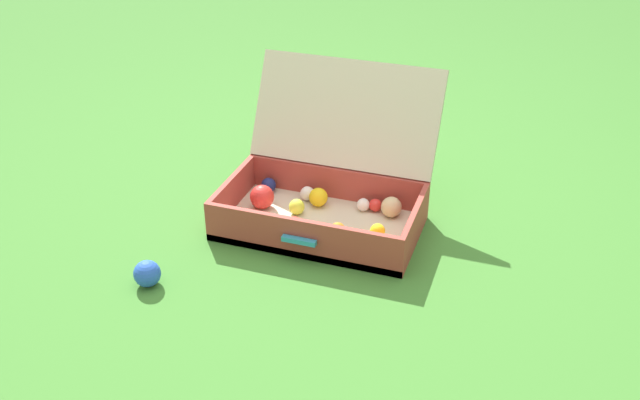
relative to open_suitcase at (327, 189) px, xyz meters
name	(u,v)px	position (x,y,z in m)	size (l,w,h in m)	color
ground_plane	(332,226)	(0.03, -0.05, -0.11)	(16.00, 16.00, 0.00)	#3D7A2D
open_suitcase	(327,189)	(0.00, 0.00, 0.00)	(0.65, 0.58, 0.47)	beige
stray_ball_on_grass	(147,274)	(-0.38, -0.53, -0.07)	(0.08, 0.08, 0.08)	blue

